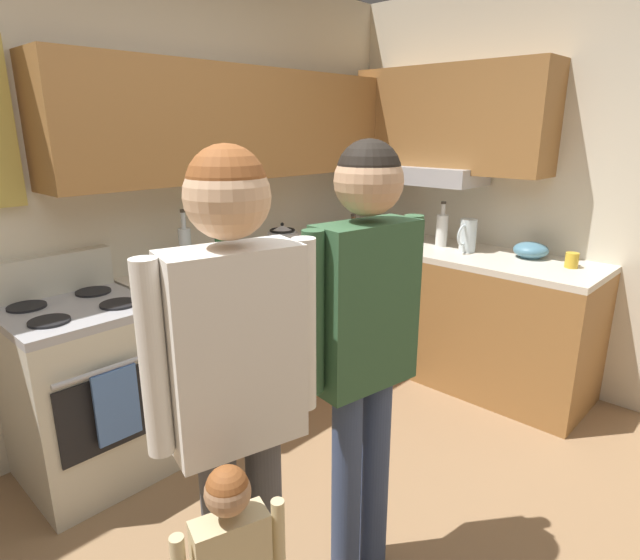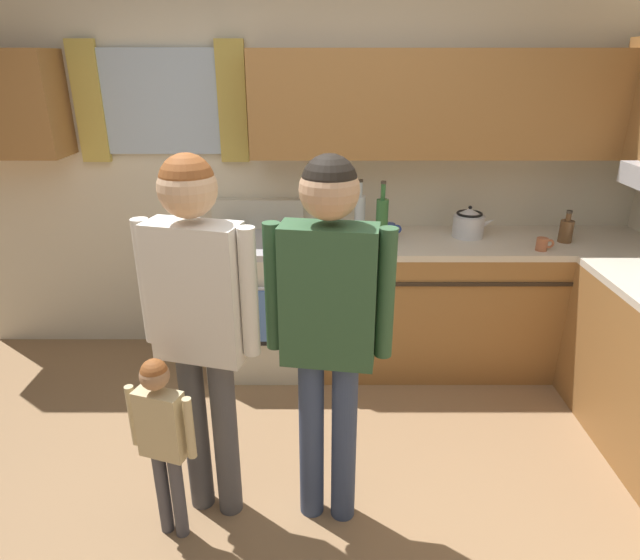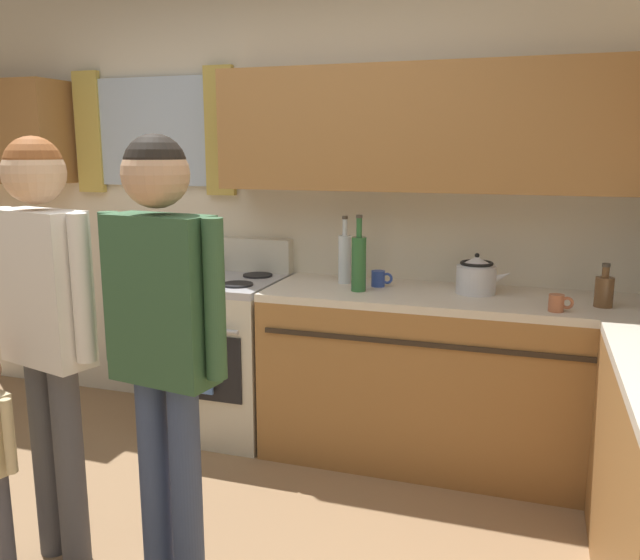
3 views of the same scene
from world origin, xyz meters
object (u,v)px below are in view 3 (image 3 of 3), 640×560
at_px(bottle_tall_clear, 345,258).
at_px(mug_cobalt_blue, 379,279).
at_px(bottle_squat_brown, 604,291).
at_px(cup_terracotta, 557,303).
at_px(stovetop_kettle, 477,275).
at_px(adult_holding_child, 45,304).
at_px(stove_oven, 225,352).
at_px(bottle_wine_green, 359,262).
at_px(adult_in_plaid, 162,317).

distance_m(bottle_tall_clear, mug_cobalt_blue, 0.23).
distance_m(bottle_squat_brown, cup_terracotta, 0.26).
distance_m(bottle_tall_clear, stovetop_kettle, 0.71).
relative_size(stovetop_kettle, adult_holding_child, 0.16).
bearing_deg(stove_oven, cup_terracotta, -6.87).
distance_m(stove_oven, mug_cobalt_blue, 1.01).
distance_m(bottle_wine_green, mug_cobalt_blue, 0.19).
xyz_separation_m(stovetop_kettle, adult_holding_child, (-1.46, -1.39, 0.05)).
bearing_deg(cup_terracotta, adult_holding_child, -148.75).
bearing_deg(stove_oven, bottle_squat_brown, -1.46).
distance_m(stove_oven, cup_terracotta, 1.85).
xyz_separation_m(mug_cobalt_blue, adult_holding_child, (-0.95, -1.40, 0.11)).
xyz_separation_m(bottle_tall_clear, bottle_wine_green, (0.13, -0.17, 0.01)).
distance_m(cup_terracotta, adult_in_plaid, 1.76).
bearing_deg(cup_terracotta, stove_oven, 173.13).
relative_size(bottle_tall_clear, adult_in_plaid, 0.22).
distance_m(bottle_tall_clear, cup_terracotta, 1.14).
height_order(bottle_tall_clear, mug_cobalt_blue, bottle_tall_clear).
relative_size(bottle_wine_green, stovetop_kettle, 1.44).
xyz_separation_m(bottle_squat_brown, adult_holding_child, (-2.05, -1.28, 0.07)).
relative_size(stove_oven, cup_terracotta, 10.11).
bearing_deg(bottle_squat_brown, stovetop_kettle, 169.25).
distance_m(bottle_squat_brown, stovetop_kettle, 0.60).
bearing_deg(stove_oven, adult_holding_child, -92.93).
xyz_separation_m(bottle_tall_clear, cup_terracotta, (1.09, -0.32, -0.10)).
relative_size(bottle_tall_clear, bottle_squat_brown, 1.79).
height_order(bottle_wine_green, adult_in_plaid, adult_in_plaid).
xyz_separation_m(bottle_wine_green, cup_terracotta, (0.97, -0.14, -0.11)).
height_order(stove_oven, stovetop_kettle, stovetop_kettle).
relative_size(bottle_tall_clear, cup_terracotta, 3.37).
relative_size(stove_oven, adult_holding_child, 0.66).
distance_m(bottle_tall_clear, bottle_squat_brown, 1.31).
height_order(stove_oven, bottle_tall_clear, bottle_tall_clear).
relative_size(bottle_squat_brown, adult_holding_child, 0.12).
bearing_deg(bottle_tall_clear, stove_oven, -171.54).
bearing_deg(cup_terracotta, bottle_squat_brown, 38.51).
xyz_separation_m(bottle_squat_brown, mug_cobalt_blue, (-1.10, 0.12, -0.03)).
xyz_separation_m(cup_terracotta, stovetop_kettle, (-0.38, 0.27, 0.06)).
bearing_deg(stove_oven, adult_in_plaid, -71.51).
xyz_separation_m(stove_oven, bottle_squat_brown, (1.98, -0.05, 0.51)).
relative_size(stove_oven, adult_in_plaid, 0.66).
xyz_separation_m(bottle_tall_clear, bottle_squat_brown, (1.30, -0.15, -0.06)).
relative_size(bottle_wine_green, adult_in_plaid, 0.24).
bearing_deg(bottle_wine_green, bottle_tall_clear, 125.90).
xyz_separation_m(stove_oven, bottle_tall_clear, (0.69, 0.10, 0.57)).
relative_size(bottle_tall_clear, stovetop_kettle, 1.34).
relative_size(stove_oven, bottle_tall_clear, 3.00).
height_order(bottle_wine_green, cup_terracotta, bottle_wine_green).
xyz_separation_m(bottle_wine_green, mug_cobalt_blue, (0.08, 0.14, -0.11)).
distance_m(bottle_wine_green, adult_holding_child, 1.54).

